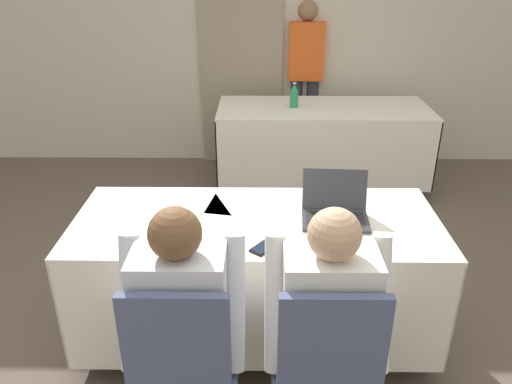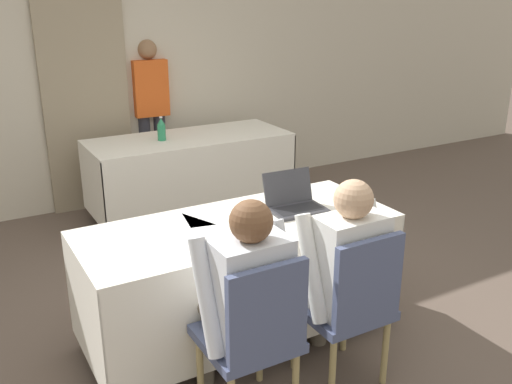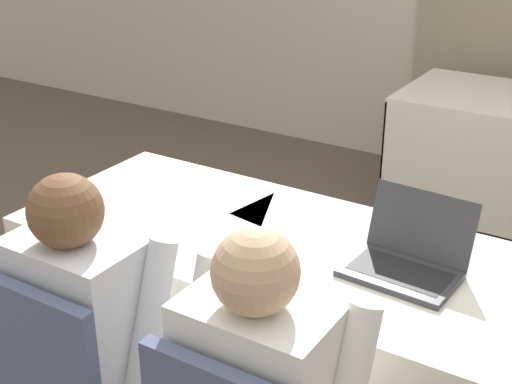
# 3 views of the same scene
# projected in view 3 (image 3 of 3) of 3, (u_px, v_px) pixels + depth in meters

# --- Properties ---
(conference_table_near) EXTENTS (1.86, 0.76, 0.76)m
(conference_table_near) POSITION_uv_depth(u_px,v_px,m) (287.00, 289.00, 2.40)
(conference_table_near) COLOR white
(conference_table_near) RESTS_ON ground_plane
(laptop) EXTENTS (0.34, 0.30, 0.22)m
(laptop) POSITION_uv_depth(u_px,v_px,m) (406.00, 259.00, 2.13)
(laptop) COLOR #333338
(laptop) RESTS_ON conference_table_near
(cell_phone) EXTENTS (0.14, 0.15, 0.01)m
(cell_phone) POSITION_uv_depth(u_px,v_px,m) (254.00, 279.00, 2.10)
(cell_phone) COLOR black
(cell_phone) RESTS_ON conference_table_near
(paper_beside_laptop) EXTENTS (0.30, 0.35, 0.00)m
(paper_beside_laptop) POSITION_uv_depth(u_px,v_px,m) (239.00, 207.00, 2.56)
(paper_beside_laptop) COLOR white
(paper_beside_laptop) RESTS_ON conference_table_near
(paper_centre_table) EXTENTS (0.26, 0.33, 0.00)m
(paper_centre_table) POSITION_uv_depth(u_px,v_px,m) (279.00, 209.00, 2.54)
(paper_centre_table) COLOR white
(paper_centre_table) RESTS_ON conference_table_near
(person_checkered_shirt) EXTENTS (0.50, 0.52, 1.16)m
(person_checkered_shirt) POSITION_uv_depth(u_px,v_px,m) (100.00, 327.00, 2.06)
(person_checkered_shirt) COLOR #665B4C
(person_checkered_shirt) RESTS_ON ground_plane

